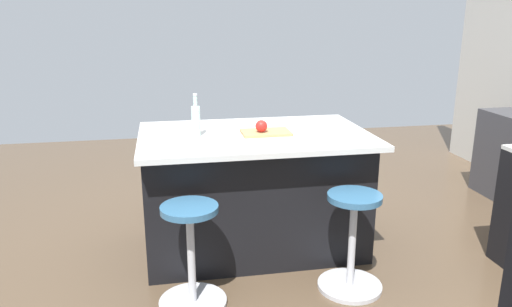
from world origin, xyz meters
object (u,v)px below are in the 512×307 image
Objects in this scene: stool_by_window at (352,245)px; apple_red at (262,126)px; water_bottle at (196,120)px; kitchen_island at (254,191)px; cutting_board at (266,132)px; stool_middle at (191,259)px.

stool_by_window is 7.71× the size of apple_red.
kitchen_island is at bearing -173.18° from water_bottle.
kitchen_island is 4.76× the size of cutting_board.
water_bottle reaches higher than stool_middle.
apple_red reaches higher than stool_by_window.
cutting_board is at bearing -133.39° from stool_middle.
stool_by_window is 1.41m from water_bottle.
cutting_board is at bearing -54.81° from stool_by_window.
stool_middle is 1.11m from apple_red.
stool_middle is 1.02m from water_bottle.
kitchen_island is 19.24× the size of apple_red.
kitchen_island is 2.49× the size of stool_middle.
stool_by_window is 1.02m from cutting_board.
stool_middle is at bearing 53.63° from kitchen_island.
stool_middle is (1.08, 0.00, 0.00)m from stool_by_window.
stool_by_window is at bearing 180.00° from stool_middle.
kitchen_island is 0.50m from cutting_board.
cutting_board is 1.15× the size of water_bottle.
stool_middle is 7.71× the size of apple_red.
apple_red reaches higher than stool_middle.
apple_red is 0.48m from water_bottle.
apple_red is at bearing -51.84° from stool_by_window.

